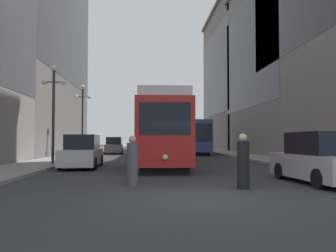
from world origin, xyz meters
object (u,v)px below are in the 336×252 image
transit_bus (189,136)px  parked_car_left_near (82,152)px  pedestrian_crossing_far (132,162)px  parked_car_left_mid (114,146)px  lamp_post_left_near (54,99)px  lamp_post_left_far (83,110)px  streetcar (162,131)px  parked_car_right_far (320,159)px  pedestrian_crossing_near (243,163)px

transit_bus → parked_car_left_near: transit_bus is taller
pedestrian_crossing_far → parked_car_left_mid: bearing=71.0°
lamp_post_left_near → lamp_post_left_far: 9.12m
parked_car_left_near → parked_car_left_mid: same height
streetcar → lamp_post_left_far: (-6.36, 8.54, 1.99)m
parked_car_right_far → lamp_post_left_near: size_ratio=0.78×
parked_car_left_mid → transit_bus: bearing=-2.4°
streetcar → pedestrian_crossing_far: streetcar is taller
parked_car_right_far → parked_car_left_near: bearing=-40.6°
streetcar → transit_bus: 17.22m
lamp_post_left_near → pedestrian_crossing_far: bearing=-59.9°
transit_bus → parked_car_right_far: size_ratio=2.74×
transit_bus → parked_car_right_far: 25.95m
parked_car_right_far → pedestrian_crossing_near: parked_car_right_far is taller
streetcar → pedestrian_crossing_far: 9.31m
lamp_post_left_near → pedestrian_crossing_near: bearing=-48.9°
pedestrian_crossing_near → pedestrian_crossing_far: bearing=-171.6°
lamp_post_left_far → parked_car_left_near: bearing=-79.5°
lamp_post_left_near → streetcar: bearing=5.2°
streetcar → lamp_post_left_near: (-6.36, -0.58, 1.81)m
parked_car_left_near → pedestrian_crossing_near: parked_car_left_near is taller
pedestrian_crossing_far → lamp_post_left_near: 10.35m
parked_car_left_near → parked_car_left_mid: size_ratio=1.06×
pedestrian_crossing_far → parked_car_right_far: bearing=-25.6°
pedestrian_crossing_near → pedestrian_crossing_far: size_ratio=1.04×
parked_car_right_far → pedestrian_crossing_far: size_ratio=2.67×
streetcar → pedestrian_crossing_far: size_ratio=7.73×
transit_bus → parked_car_left_near: size_ratio=2.53×
parked_car_left_mid → parked_car_right_far: same height
streetcar → lamp_post_left_near: 6.64m
transit_bus → pedestrian_crossing_near: bearing=-95.6°
transit_bus → lamp_post_left_far: (-10.16, -8.25, 2.14)m
parked_car_left_mid → lamp_post_left_near: 17.80m
transit_bus → pedestrian_crossing_near: transit_bus is taller
pedestrian_crossing_far → lamp_post_left_near: (-4.95, 8.53, 3.13)m
streetcar → lamp_post_left_near: bearing=-173.6°
lamp_post_left_near → lamp_post_left_far: (0.00, 9.12, 0.17)m
transit_bus → pedestrian_crossing_far: (-5.21, -25.90, -1.16)m
transit_bus → pedestrian_crossing_far: size_ratio=7.31×
transit_bus → lamp_post_left_far: size_ratio=2.03×
transit_bus → lamp_post_left_near: lamp_post_left_near is taller
pedestrian_crossing_near → lamp_post_left_far: (-8.47, 18.82, 3.27)m
parked_car_left_mid → lamp_post_left_near: bearing=-98.2°
transit_bus → lamp_post_left_far: lamp_post_left_far is taller
transit_bus → parked_car_left_near: bearing=-116.2°
lamp_post_left_far → pedestrian_crossing_far: bearing=-74.3°
pedestrian_crossing_far → lamp_post_left_far: lamp_post_left_far is taller
parked_car_left_mid → pedestrian_crossing_far: parked_car_left_mid is taller
parked_car_left_near → pedestrian_crossing_far: 8.04m
transit_bus → streetcar: bearing=-104.8°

